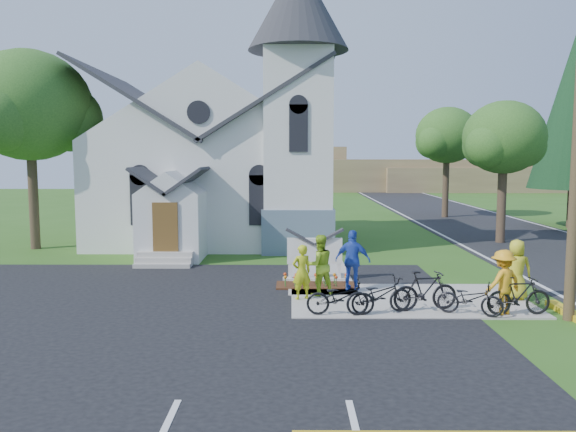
{
  "coord_description": "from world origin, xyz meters",
  "views": [
    {
      "loc": [
        -2.02,
        -15.95,
        4.27
      ],
      "look_at": [
        -2.13,
        5.0,
        2.07
      ],
      "focal_mm": 35.0,
      "sensor_mm": 36.0,
      "label": 1
    }
  ],
  "objects_px": {
    "bike_0": "(340,297)",
    "bike_4": "(470,298)",
    "cyclist_0": "(302,272)",
    "cyclist_4": "(516,269)",
    "bike_2": "(379,295)",
    "cyclist_1": "(319,265)",
    "bike_1": "(425,291)",
    "church_sign": "(315,252)",
    "cyclist_2": "(353,260)",
    "bike_3": "(519,296)",
    "cyclist_3": "(503,282)"
  },
  "relations": [
    {
      "from": "cyclist_3",
      "to": "church_sign",
      "type": "bearing_deg",
      "value": -65.61
    },
    {
      "from": "church_sign",
      "to": "cyclist_3",
      "type": "bearing_deg",
      "value": -41.18
    },
    {
      "from": "cyclist_2",
      "to": "bike_2",
      "type": "height_order",
      "value": "cyclist_2"
    },
    {
      "from": "church_sign",
      "to": "cyclist_3",
      "type": "relative_size",
      "value": 1.25
    },
    {
      "from": "church_sign",
      "to": "bike_1",
      "type": "xyz_separation_m",
      "value": [
        2.89,
        -3.95,
        -0.42
      ]
    },
    {
      "from": "bike_2",
      "to": "cyclist_4",
      "type": "distance_m",
      "value": 4.63
    },
    {
      "from": "cyclist_1",
      "to": "cyclist_4",
      "type": "bearing_deg",
      "value": 157.77
    },
    {
      "from": "bike_3",
      "to": "cyclist_0",
      "type": "bearing_deg",
      "value": 69.38
    },
    {
      "from": "bike_1",
      "to": "cyclist_3",
      "type": "xyz_separation_m",
      "value": [
        2.01,
        -0.33,
        0.32
      ]
    },
    {
      "from": "bike_0",
      "to": "bike_2",
      "type": "height_order",
      "value": "bike_2"
    },
    {
      "from": "bike_2",
      "to": "bike_4",
      "type": "relative_size",
      "value": 1.11
    },
    {
      "from": "cyclist_2",
      "to": "bike_3",
      "type": "distance_m",
      "value": 5.04
    },
    {
      "from": "bike_1",
      "to": "church_sign",
      "type": "bearing_deg",
      "value": 25.65
    },
    {
      "from": "church_sign",
      "to": "cyclist_0",
      "type": "distance_m",
      "value": 2.76
    },
    {
      "from": "cyclist_3",
      "to": "cyclist_4",
      "type": "height_order",
      "value": "cyclist_4"
    },
    {
      "from": "cyclist_0",
      "to": "bike_4",
      "type": "relative_size",
      "value": 0.96
    },
    {
      "from": "bike_1",
      "to": "cyclist_2",
      "type": "height_order",
      "value": "cyclist_2"
    },
    {
      "from": "bike_2",
      "to": "bike_4",
      "type": "xyz_separation_m",
      "value": [
        2.42,
        -0.14,
        -0.05
      ]
    },
    {
      "from": "cyclist_0",
      "to": "bike_2",
      "type": "height_order",
      "value": "cyclist_0"
    },
    {
      "from": "cyclist_1",
      "to": "cyclist_2",
      "type": "xyz_separation_m",
      "value": [
        1.1,
        0.65,
        0.03
      ]
    },
    {
      "from": "bike_3",
      "to": "cyclist_3",
      "type": "bearing_deg",
      "value": 69.76
    },
    {
      "from": "cyclist_0",
      "to": "cyclist_4",
      "type": "distance_m",
      "value": 6.4
    },
    {
      "from": "bike_0",
      "to": "bike_4",
      "type": "xyz_separation_m",
      "value": [
        3.48,
        0.0,
        -0.03
      ]
    },
    {
      "from": "bike_1",
      "to": "bike_4",
      "type": "bearing_deg",
      "value": -122.65
    },
    {
      "from": "church_sign",
      "to": "bike_2",
      "type": "height_order",
      "value": "church_sign"
    },
    {
      "from": "church_sign",
      "to": "bike_2",
      "type": "bearing_deg",
      "value": -69.77
    },
    {
      "from": "cyclist_2",
      "to": "bike_2",
      "type": "xyz_separation_m",
      "value": [
        0.42,
        -2.7,
        -0.46
      ]
    },
    {
      "from": "bike_4",
      "to": "cyclist_4",
      "type": "bearing_deg",
      "value": -25.29
    },
    {
      "from": "cyclist_2",
      "to": "bike_2",
      "type": "relative_size",
      "value": 1.01
    },
    {
      "from": "bike_0",
      "to": "cyclist_3",
      "type": "height_order",
      "value": "cyclist_3"
    },
    {
      "from": "cyclist_3",
      "to": "cyclist_0",
      "type": "bearing_deg",
      "value": -40.69
    },
    {
      "from": "cyclist_0",
      "to": "bike_0",
      "type": "distance_m",
      "value": 2.0
    },
    {
      "from": "cyclist_3",
      "to": "bike_2",
      "type": "bearing_deg",
      "value": -24.88
    },
    {
      "from": "church_sign",
      "to": "cyclist_2",
      "type": "height_order",
      "value": "cyclist_2"
    },
    {
      "from": "bike_1",
      "to": "bike_3",
      "type": "height_order",
      "value": "bike_1"
    },
    {
      "from": "bike_0",
      "to": "cyclist_1",
      "type": "bearing_deg",
      "value": 12.13
    },
    {
      "from": "bike_2",
      "to": "bike_1",
      "type": "bearing_deg",
      "value": -93.87
    },
    {
      "from": "bike_4",
      "to": "bike_3",
      "type": "bearing_deg",
      "value": -67.35
    },
    {
      "from": "cyclist_3",
      "to": "cyclist_4",
      "type": "distance_m",
      "value": 1.9
    },
    {
      "from": "church_sign",
      "to": "bike_4",
      "type": "bearing_deg",
      "value": -47.8
    },
    {
      "from": "church_sign",
      "to": "cyclist_2",
      "type": "relative_size",
      "value": 1.14
    },
    {
      "from": "bike_0",
      "to": "cyclist_4",
      "type": "xyz_separation_m",
      "value": [
        5.39,
        1.72,
        0.42
      ]
    },
    {
      "from": "church_sign",
      "to": "cyclist_0",
      "type": "xyz_separation_m",
      "value": [
        -0.5,
        -2.71,
        -0.16
      ]
    },
    {
      "from": "cyclist_0",
      "to": "bike_2",
      "type": "bearing_deg",
      "value": 120.47
    },
    {
      "from": "cyclist_1",
      "to": "bike_1",
      "type": "bearing_deg",
      "value": 130.77
    },
    {
      "from": "bike_1",
      "to": "bike_3",
      "type": "distance_m",
      "value": 2.44
    },
    {
      "from": "church_sign",
      "to": "bike_3",
      "type": "distance_m",
      "value": 6.9
    },
    {
      "from": "cyclist_1",
      "to": "cyclist_2",
      "type": "distance_m",
      "value": 1.28
    },
    {
      "from": "church_sign",
      "to": "cyclist_4",
      "type": "bearing_deg",
      "value": -24.4
    },
    {
      "from": "cyclist_0",
      "to": "bike_2",
      "type": "relative_size",
      "value": 0.86
    }
  ]
}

